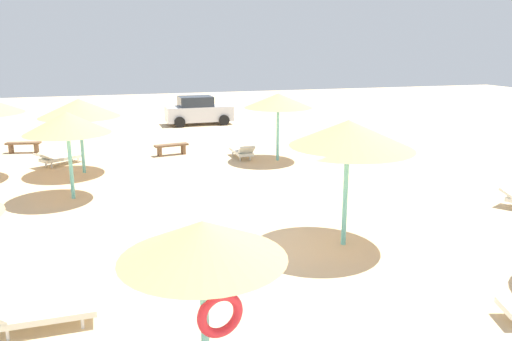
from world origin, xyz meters
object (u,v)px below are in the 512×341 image
Objects in this scene: parked_car at (198,111)px; lounger_2 at (59,158)px; bench_1 at (171,147)px; bench_0 at (23,145)px; parasol_5 at (278,101)px; parasol_7 at (348,135)px; parasol_2 at (79,108)px; lounger_5 at (242,151)px; lounger_0 at (37,312)px; parasol_1 at (203,243)px; parasol_8 at (67,123)px.

lounger_2 is at bearing -129.69° from parked_car.
lounger_2 reaches higher than bench_1.
bench_0 is 0.38× the size of parked_car.
parasol_5 is 0.90× the size of parasol_7.
lounger_5 is (6.49, 0.66, -2.18)m from parasol_2.
lounger_5 reaches higher than bench_0.
lounger_0 is 0.47× the size of parked_car.
lounger_5 reaches higher than lounger_2.
parasol_2 is 5.80m from bench_0.
parasol_1 reaches higher than bench_1.
bench_1 is at bearing 31.42° from parasol_2.
parasol_7 is at bearing -99.14° from parasol_5.
lounger_5 is (4.48, 14.50, -1.96)m from parasol_1.
parasol_2 is 1.93× the size of bench_1.
bench_1 is (-2.69, 11.66, -2.41)m from parasol_7.
parasol_2 is at bearing -121.21° from parked_car.
parasol_1 is 0.91× the size of parasol_5.
parasol_1 is 0.64× the size of parked_car.
parasol_1 is at bearing -107.17° from lounger_5.
parasol_5 is 1.01× the size of parasol_8.
bench_0 is (-2.47, 8.05, -2.11)m from parasol_8.
parasol_5 is 1.83× the size of bench_0.
bench_1 is (4.68, 0.59, 0.04)m from lounger_2.
parasol_2 is 4.80m from bench_1.
parasol_7 is 2.04× the size of bench_0.
parasol_5 reaches higher than parasol_1.
parasol_2 is at bearing -59.67° from bench_0.
parked_car is at bearing 90.36° from lounger_5.
parasol_8 reaches higher than parked_car.
parasol_5 reaches higher than parasol_8.
parasol_8 is at bearing 88.25° from lounger_0.
lounger_2 is at bearing 101.07° from parasol_1.
parasol_1 is 1.67× the size of bench_1.
parasol_7 is at bearing -90.23° from parked_car.
parasol_8 is 1.81× the size of bench_0.
lounger_0 is 0.99× the size of lounger_2.
parasol_7 reaches higher than bench_1.
parasol_5 is at bearing -11.16° from lounger_2.
parasol_1 reaches higher than parked_car.
parasol_7 is at bearing -90.80° from lounger_5.
parasol_5 reaches higher than bench_1.
parasol_7 reaches higher than parasol_5.
parasol_1 is 0.92× the size of parasol_8.
parasol_5 reaches higher than lounger_2.
parasol_8 reaches higher than lounger_5.
parasol_1 is at bearing -134.47° from parasol_7.
parasol_7 is 1.65× the size of lounger_0.
lounger_0 is (-0.49, -11.39, -2.18)m from parasol_2.
parked_car is at bearing 97.54° from parasol_5.
parasol_1 is at bearing -78.93° from lounger_2.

